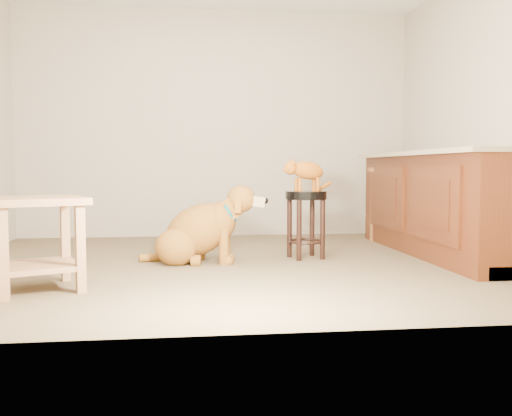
{
  "coord_description": "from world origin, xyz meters",
  "views": [
    {
      "loc": [
        -0.36,
        -4.64,
        0.79
      ],
      "look_at": [
        0.23,
        0.16,
        0.45
      ],
      "focal_mm": 40.0,
      "sensor_mm": 36.0,
      "label": 1
    }
  ],
  "objects": [
    {
      "name": "wood_stool",
      "position": [
        1.85,
        1.15,
        0.41
      ],
      "size": [
        0.48,
        0.48,
        0.79
      ],
      "rotation": [
        0.0,
        0.0,
        0.14
      ],
      "color": "brown",
      "rests_on": "ground"
    },
    {
      "name": "room_shell",
      "position": [
        0.0,
        0.0,
        1.68
      ],
      "size": [
        4.54,
        4.04,
        2.62
      ],
      "color": "#AEA18C",
      "rests_on": "ground"
    },
    {
      "name": "tabby_kitten",
      "position": [
        0.67,
        0.22,
        0.76
      ],
      "size": [
        0.48,
        0.26,
        0.32
      ],
      "rotation": [
        0.0,
        0.0,
        0.2
      ],
      "color": "#90480E",
      "rests_on": "padded_stool"
    },
    {
      "name": "padded_stool",
      "position": [
        0.68,
        0.23,
        0.42
      ],
      "size": [
        0.36,
        0.36,
        0.59
      ],
      "rotation": [
        0.0,
        0.0,
        0.2
      ],
      "color": "black",
      "rests_on": "ground"
    },
    {
      "name": "golden_retriever",
      "position": [
        -0.25,
        0.11,
        0.26
      ],
      "size": [
        1.08,
        0.58,
        0.69
      ],
      "rotation": [
        0.0,
        0.0,
        -0.15
      ],
      "color": "brown",
      "rests_on": "ground"
    },
    {
      "name": "side_table",
      "position": [
        -1.32,
        -0.85,
        0.4
      ],
      "size": [
        0.76,
        0.76,
        0.6
      ],
      "rotation": [
        0.0,
        0.0,
        0.4
      ],
      "color": "#956945",
      "rests_on": "ground"
    },
    {
      "name": "cabinet_run",
      "position": [
        1.94,
        0.3,
        0.44
      ],
      "size": [
        0.7,
        2.56,
        0.94
      ],
      "color": "#4D220D",
      "rests_on": "ground"
    },
    {
      "name": "floor",
      "position": [
        0.0,
        0.0,
        0.0
      ],
      "size": [
        4.5,
        4.0,
        0.01
      ],
      "primitive_type": "cube",
      "color": "brown",
      "rests_on": "ground"
    }
  ]
}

